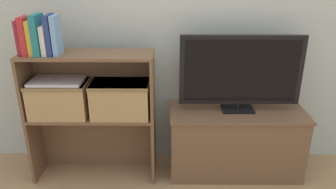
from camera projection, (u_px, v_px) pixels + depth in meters
ground_plane at (168, 185)px, 2.32m from camera, size 16.00×16.00×0.00m
wall_back at (168, 3)px, 2.26m from camera, size 10.00×0.05×2.40m
tv_stand at (235, 140)px, 2.40m from camera, size 0.95×0.41×0.49m
tv at (241, 72)px, 2.20m from camera, size 0.83×0.14×0.53m
bookshelf_lower_tier at (96, 134)px, 2.38m from camera, size 0.86×0.27×0.49m
bookshelf_upper_tier at (90, 74)px, 2.21m from camera, size 0.86×0.27×0.43m
book_maroon at (21, 37)px, 2.03m from camera, size 0.02×0.12×0.22m
book_crimson at (26, 36)px, 2.03m from camera, size 0.04×0.13×0.24m
book_mustard at (32, 38)px, 2.03m from camera, size 0.03×0.13×0.22m
book_teal at (38, 35)px, 2.03m from camera, size 0.04×0.15×0.25m
book_ivory at (45, 40)px, 2.04m from camera, size 0.03×0.12×0.18m
book_navy at (51, 35)px, 2.03m from camera, size 0.03×0.14×0.25m
book_skyblue at (56, 35)px, 2.03m from camera, size 0.03×0.12×0.25m
storage_basket_left at (59, 98)px, 2.20m from camera, size 0.39×0.23×0.24m
storage_basket_right at (120, 98)px, 2.20m from camera, size 0.39×0.23×0.24m
laptop at (57, 81)px, 2.16m from camera, size 0.34×0.22×0.02m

